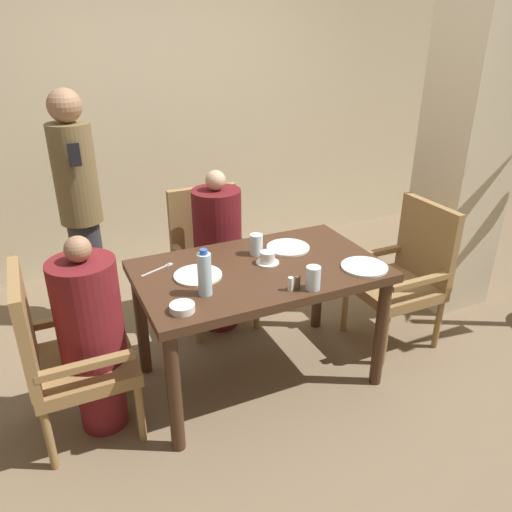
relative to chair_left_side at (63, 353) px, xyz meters
The scene contains 21 objects.
ground_plane 1.17m from the chair_left_side, ahead, with size 16.00×16.00×0.00m, color #7A664C.
wall_back 2.40m from the chair_left_side, 61.60° to the left, with size 8.00×0.06×2.80m.
pillar_stone 2.93m from the chair_left_side, ahead, with size 0.47×0.47×2.70m.
dining_table 1.07m from the chair_left_side, ahead, with size 1.34×0.80×0.74m.
chair_left_side is the anchor object (origin of this frame).
diner_in_left_chair 0.16m from the chair_left_side, ahead, with size 0.32×0.32×1.08m.
chair_far_side 1.32m from the chair_left_side, 36.83° to the left, with size 0.49×0.49×0.94m.
diner_in_far_chair 1.24m from the chair_left_side, 31.44° to the left, with size 0.32×0.32×1.12m.
chair_right_side 2.12m from the chair_left_side, ahead, with size 0.49×0.49×0.94m.
standing_host 1.19m from the chair_left_side, 76.18° to the left, with size 0.27×0.31×1.61m.
plate_main_left 1.35m from the chair_left_side, ahead, with size 0.26×0.26×0.01m.
plate_main_right 0.76m from the chair_left_side, ahead, with size 0.26×0.26×0.01m.
plate_dessert_center 1.62m from the chair_left_side, ahead, with size 0.26×0.26×0.01m.
teacup_with_saucer 1.16m from the chair_left_side, ahead, with size 0.13×0.13×0.07m.
bowl_small 0.66m from the chair_left_side, 26.69° to the right, with size 0.12×0.12×0.04m.
water_bottle 0.80m from the chair_left_side, 13.17° to the right, with size 0.07×0.07×0.24m.
glass_tall_near 1.28m from the chair_left_side, 15.76° to the right, with size 0.07×0.07×0.12m.
glass_tall_mid 1.17m from the chair_left_side, ahead, with size 0.07×0.07×0.12m.
salt_shaker 1.17m from the chair_left_side, 15.59° to the right, with size 0.03×0.03×0.07m.
pepper_shaker 1.20m from the chair_left_side, 15.07° to the right, with size 0.03×0.03×0.07m.
fork_beside_plate 0.65m from the chair_left_side, 20.27° to the left, with size 0.20×0.10×0.00m.
Camera 1 is at (-1.04, -2.22, 1.95)m, focal length 35.00 mm.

